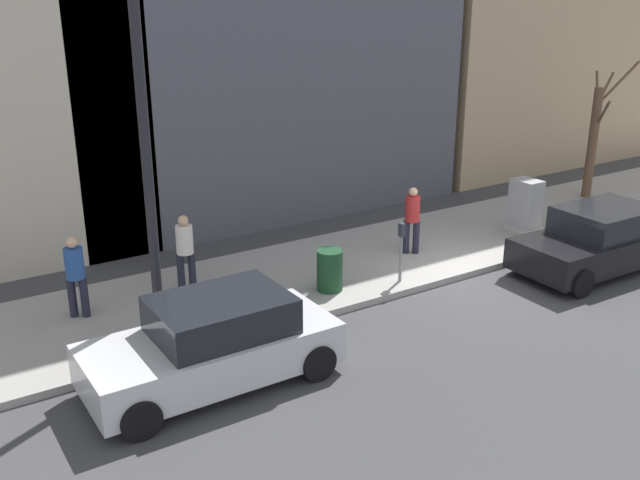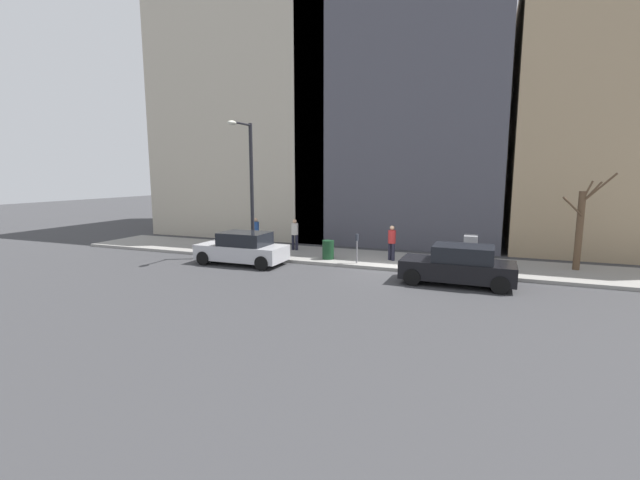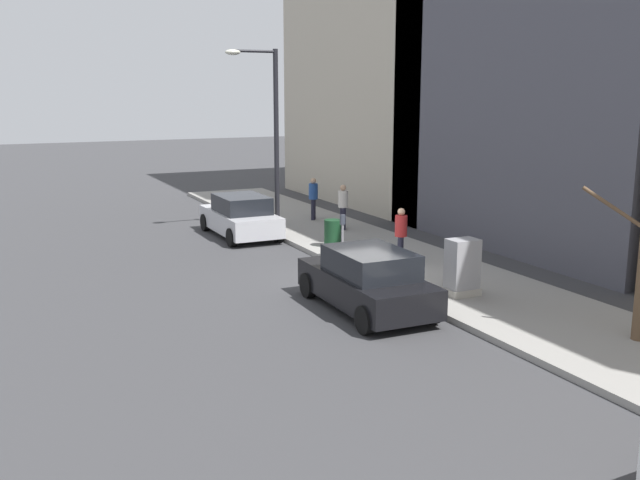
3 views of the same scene
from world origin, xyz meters
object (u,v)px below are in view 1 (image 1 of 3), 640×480
parked_car_black (599,240)px  pedestrian_far_corner (75,272)px  utility_box (525,207)px  trash_bin (330,270)px  parking_meter (401,246)px  streetlamp (150,137)px  parked_car_silver (214,343)px  pedestrian_near_meter (412,217)px  bare_tree (594,138)px  pedestrian_midblock (185,248)px

parked_car_black → pedestrian_far_corner: bearing=72.4°
utility_box → trash_bin: 6.46m
parking_meter → streetlamp: streetlamp is taller
parked_car_silver → pedestrian_near_meter: (2.72, -6.49, 0.35)m
pedestrian_near_meter → trash_bin: bearing=52.4°
parked_car_black → bare_tree: bare_tree is taller
bare_tree → pedestrian_near_meter: 7.92m
parked_car_silver → pedestrian_far_corner: size_ratio=2.53×
pedestrian_midblock → pedestrian_far_corner: (-0.12, 2.32, 0.00)m
bare_tree → utility_box: bearing=106.6°
streetlamp → pedestrian_midblock: streetlamp is taller
parked_car_black → pedestrian_far_corner: pedestrian_far_corner is taller
parking_meter → pedestrian_far_corner: (2.03, 6.45, 0.11)m
parked_car_black → streetlamp: bearing=82.5°
utility_box → pedestrian_far_corner: pedestrian_far_corner is taller
trash_bin → pedestrian_near_meter: bearing=-74.7°
streetlamp → pedestrian_near_meter: streetlamp is taller
parked_car_silver → utility_box: size_ratio=2.94×
parked_car_black → pedestrian_midblock: 9.51m
utility_box → trash_bin: bearing=93.6°
parking_meter → pedestrian_far_corner: pedestrian_far_corner is taller
trash_bin → pedestrian_far_corner: (1.58, 4.88, 0.49)m
utility_box → parked_car_silver: bearing=103.1°
streetlamp → bare_tree: size_ratio=1.58×
trash_bin → pedestrian_near_meter: size_ratio=0.54×
streetlamp → pedestrian_far_corner: (2.20, 0.95, -2.93)m
utility_box → pedestrian_midblock: pedestrian_midblock is taller
pedestrian_far_corner → trash_bin: bearing=-166.4°
parked_car_black → parking_meter: size_ratio=3.14×
utility_box → streetlamp: (-1.02, 10.37, 3.17)m
utility_box → pedestrian_near_meter: pedestrian_near_meter is taller
trash_bin → pedestrian_midblock: (1.70, 2.56, 0.49)m
parked_car_silver → pedestrian_far_corner: 3.76m
utility_box → streetlamp: 10.89m
utility_box → pedestrian_midblock: 9.09m
pedestrian_far_corner → parked_car_silver: bearing=141.8°
parking_meter → pedestrian_near_meter: size_ratio=0.81×
parking_meter → utility_box: bearing=-80.1°
pedestrian_near_meter → pedestrian_far_corner: 7.83m
parked_car_black → streetlamp: (1.52, 10.07, 3.28)m
streetlamp → pedestrian_far_corner: bearing=23.3°
streetlamp → pedestrian_far_corner: streetlamp is taller
streetlamp → parked_car_silver: bearing=-164.9°
pedestrian_near_meter → pedestrian_midblock: bearing=27.7°
parked_car_black → pedestrian_near_meter: bearing=48.7°
parked_car_silver → streetlamp: (1.31, 0.35, 3.28)m
parked_car_black → pedestrian_near_meter: (2.94, 3.22, 0.35)m
parked_car_black → pedestrian_far_corner: 11.63m
pedestrian_far_corner → bare_tree: bearing=-148.1°
bare_tree → pedestrian_near_meter: bare_tree is taller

